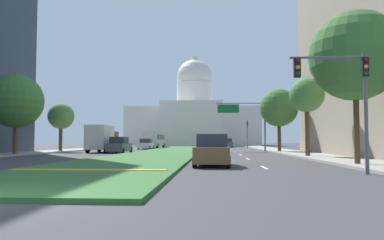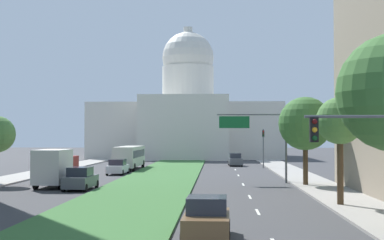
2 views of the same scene
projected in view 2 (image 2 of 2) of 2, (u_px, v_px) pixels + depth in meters
The scene contains 17 objects.
ground_plane at pixel (164, 175), 61.12m from camera, with size 260.00×260.00×0.00m, color #3D3D3F.
grass_median at pixel (160, 178), 56.12m from camera, with size 7.64×90.19×0.14m, color #386B33.
lane_dashes_right at pixel (245, 188), 45.69m from camera, with size 0.16×50.33×0.01m.
sidewalk_left at pixel (0, 181), 51.77m from camera, with size 4.00×90.19×0.15m, color #9E9991.
sidewalk_right at pixel (312, 183), 50.47m from camera, with size 4.00×90.19×0.15m, color #9E9991.
capitol_building at pixel (188, 121), 110.48m from camera, with size 35.79×29.98×26.16m.
traffic_light_near_right at pixel (375, 154), 18.62m from camera, with size 3.34×0.35×5.20m.
traffic_light_far_right at pixel (263, 143), 73.61m from camera, with size 0.28×0.35×5.20m.
overhead_guide_sign at pixel (259, 132), 51.14m from camera, with size 6.44×0.20×6.50m.
street_tree_right_mid at pixel (340, 122), 34.26m from camera, with size 2.93×2.93×6.77m.
street_tree_right_far at pixel (305, 124), 47.76m from camera, with size 4.62×4.62×7.72m.
sedan_lead_stopped at pixel (207, 219), 23.56m from camera, with size 2.06×4.18×1.79m.
sedan_midblock at pixel (81, 179), 44.64m from camera, with size 2.07×4.56×1.84m.
sedan_distant at pixel (118, 167), 62.17m from camera, with size 1.95×4.72×1.70m.
sedan_far_horizon at pixel (235, 160), 78.79m from camera, with size 1.98×4.43×1.82m.
box_truck_delivery at pixel (56, 167), 46.94m from camera, with size 2.40×6.40×3.20m.
city_bus at pixel (129, 156), 70.89m from camera, with size 2.62×11.00×2.95m.
Camera 2 is at (5.81, -10.96, 4.43)m, focal length 51.90 mm.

